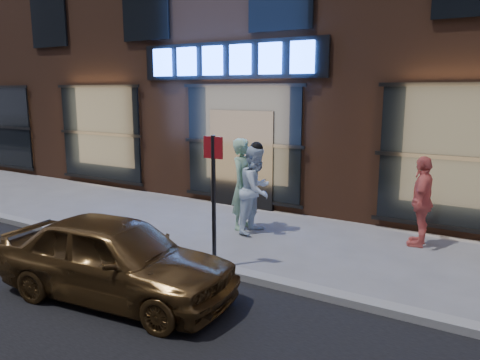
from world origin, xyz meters
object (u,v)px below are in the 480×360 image
Objects in this scene: man_cap at (256,190)px; gold_sedan at (116,258)px; passerby at (422,201)px; sign_post at (214,189)px; man_bowtie at (243,184)px.

man_cap is 0.51× the size of gold_sedan.
passerby is 0.49× the size of gold_sedan.
sign_post reaches higher than passerby.
man_bowtie is 1.12× the size of passerby.
sign_post is at bearing -45.52° from passerby.
man_bowtie reaches higher than passerby.
gold_sedan is 1.90m from sign_post.
passerby is at bearing -73.12° from man_cap.
gold_sedan is (-3.18, -4.63, -0.26)m from passerby.
passerby is 0.78× the size of sign_post.
passerby is (3.05, 0.89, -0.05)m from man_cap.
sign_post reaches higher than man_bowtie.
sign_post is at bearing -23.13° from gold_sedan.
passerby is at bearing -40.87° from gold_sedan.
man_bowtie is at bearing -80.41° from passerby.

